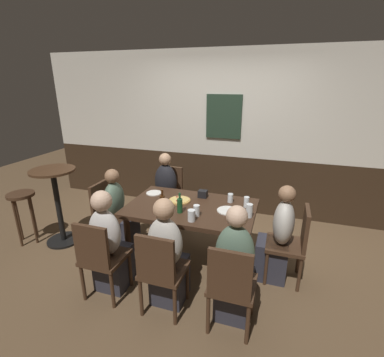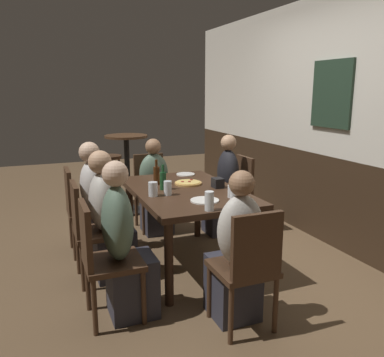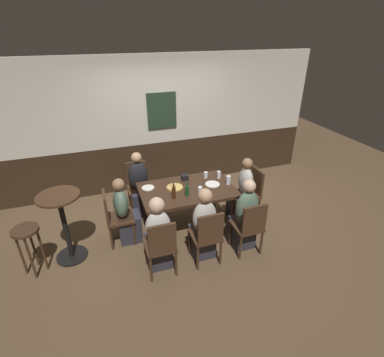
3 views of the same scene
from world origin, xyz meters
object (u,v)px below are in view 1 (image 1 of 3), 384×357
at_px(person_left_near, 110,248).
at_px(chair_head_west, 108,211).
at_px(chair_left_far, 169,192).
at_px(chair_left_near, 100,256).
at_px(person_mid_near, 168,260).
at_px(tumbler_short, 249,211).
at_px(beer_bottle_green, 180,205).
at_px(chair_right_near, 231,284).
at_px(person_head_west, 119,216).
at_px(dining_table, 191,213).
at_px(pint_glass_pale, 246,203).
at_px(person_right_near, 234,273).
at_px(beer_bottle_brown, 162,202).
at_px(bar_stool, 22,204).
at_px(plate_white_small, 154,193).
at_px(condiment_caddy, 203,194).
at_px(pint_glass_amber, 196,211).
at_px(person_head_east, 277,241).
at_px(beer_glass_half, 191,216).
at_px(person_left_far, 165,197).
at_px(chair_mid_near, 161,269).
at_px(pizza, 180,200).
at_px(chair_head_east, 293,241).
at_px(beer_glass_tall, 230,199).
at_px(side_bar_table, 57,201).
at_px(plate_white_large, 228,211).

bearing_deg(person_left_near, chair_head_west, 125.04).
height_order(chair_left_far, chair_left_near, same).
bearing_deg(person_mid_near, person_left_near, 179.99).
relative_size(tumbler_short, beer_bottle_green, 0.64).
distance_m(chair_right_near, person_head_west, 1.86).
height_order(dining_table, chair_right_near, chair_right_near).
xyz_separation_m(dining_table, pint_glass_pale, (0.61, 0.17, 0.14)).
xyz_separation_m(person_right_near, beer_bottle_brown, (-0.92, 0.52, 0.35)).
xyz_separation_m(chair_left_near, beer_bottle_brown, (0.38, 0.69, 0.34)).
bearing_deg(bar_stool, person_left_near, -14.98).
height_order(chair_right_near, beer_bottle_brown, beer_bottle_brown).
height_order(plate_white_small, condiment_caddy, condiment_caddy).
relative_size(pint_glass_amber, bar_stool, 0.17).
xyz_separation_m(person_head_east, beer_bottle_green, (-1.05, -0.20, 0.36)).
xyz_separation_m(beer_glass_half, condiment_caddy, (-0.06, 0.65, -0.01)).
xyz_separation_m(person_left_near, pint_glass_amber, (0.78, 0.50, 0.31)).
distance_m(person_right_near, plate_white_small, 1.57).
relative_size(chair_right_near, person_left_far, 0.77).
bearing_deg(chair_mid_near, person_mid_near, 90.00).
height_order(pizza, bar_stool, pizza).
relative_size(beer_bottle_brown, bar_stool, 0.34).
xyz_separation_m(chair_mid_near, person_mid_near, (0.00, 0.16, -0.01)).
relative_size(chair_mid_near, pint_glass_pale, 6.97).
xyz_separation_m(chair_head_west, bar_stool, (-1.13, -0.28, 0.07)).
bearing_deg(beer_bottle_green, pizza, 111.18).
relative_size(person_left_far, person_head_east, 1.03).
height_order(pint_glass_pale, beer_bottle_brown, beer_bottle_brown).
height_order(chair_mid_near, condiment_caddy, chair_mid_near).
xyz_separation_m(chair_head_east, plate_white_small, (-1.73, 0.22, 0.25)).
bearing_deg(condiment_caddy, chair_left_far, 140.36).
bearing_deg(chair_right_near, condiment_caddy, 116.71).
bearing_deg(beer_bottle_brown, tumbler_short, 7.52).
bearing_deg(beer_glass_half, pint_glass_amber, 83.50).
xyz_separation_m(beer_glass_tall, plate_white_small, (-0.99, -0.04, -0.04)).
bearing_deg(pint_glass_pale, person_left_far, 156.58).
xyz_separation_m(person_head_west, tumbler_short, (1.66, -0.07, 0.35)).
height_order(person_head_west, beer_bottle_green, person_head_west).
bearing_deg(chair_mid_near, tumbler_short, 50.16).
bearing_deg(beer_glass_tall, side_bar_table, -170.18).
relative_size(pizza, beer_bottle_green, 1.13).
height_order(person_left_near, person_head_east, person_left_near).
distance_m(person_left_near, beer_glass_half, 0.91).
xyz_separation_m(chair_left_near, person_mid_near, (0.65, 0.16, -0.01)).
distance_m(beer_bottle_brown, condiment_caddy, 0.59).
xyz_separation_m(beer_bottle_green, beer_bottle_brown, (-0.21, 0.00, 0.01)).
bearing_deg(dining_table, condiment_caddy, 79.37).
distance_m(tumbler_short, beer_bottle_green, 0.75).
bearing_deg(pint_glass_amber, person_head_west, 168.91).
distance_m(tumbler_short, plate_white_large, 0.26).
distance_m(chair_head_west, beer_bottle_brown, 0.96).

